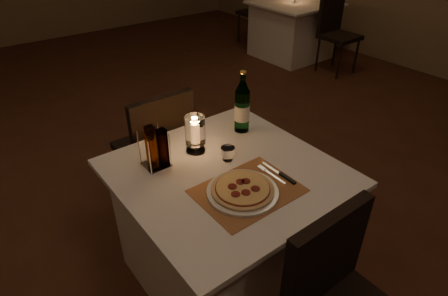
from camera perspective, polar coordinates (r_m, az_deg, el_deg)
floor at (r=2.59m, az=-6.01°, el=-12.10°), size 8.00×10.00×0.02m
main_table at (r=2.05m, az=0.35°, el=-11.77°), size 1.00×1.00×0.74m
chair_far at (r=2.42m, az=-10.04°, el=0.85°), size 0.42×0.42×0.90m
placemat at (r=1.69m, az=3.62°, el=-6.52°), size 0.45×0.34×0.00m
plate at (r=1.67m, az=2.84°, el=-6.68°), size 0.32×0.32×0.01m
pizza at (r=1.66m, az=2.85°, el=-6.25°), size 0.28×0.28×0.02m
fork at (r=1.80m, az=6.93°, el=-3.82°), size 0.02×0.18×0.00m
knife at (r=1.78m, az=9.10°, el=-4.23°), size 0.02×0.22×0.01m
tumbler at (r=1.87m, az=0.58°, el=-0.86°), size 0.07×0.07×0.07m
water_bottle at (r=2.08m, az=2.78°, el=6.18°), size 0.08×0.08×0.35m
hurricane_candle at (r=1.90m, az=-4.43°, el=2.54°), size 0.10×0.10×0.20m
cruet_caddy at (r=1.82m, az=-10.41°, el=-0.22°), size 0.12×0.12×0.21m
neighbor_table_right at (r=5.58m, az=10.36°, el=17.30°), size 1.00×1.00×0.74m
neighbor_chair_ra at (r=5.09m, az=16.61°, el=17.11°), size 0.42×0.42×0.90m
neighbor_chair_rb at (r=6.03m, az=5.31°, el=20.51°), size 0.42×0.42×0.90m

